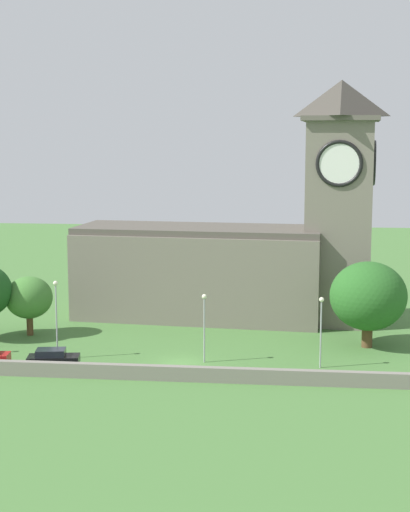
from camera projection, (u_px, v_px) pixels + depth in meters
name	position (u px, v px, depth m)	size (l,w,h in m)	color
ground_plane	(199.00, 325.00, 84.86)	(200.00, 200.00, 0.00)	#477538
church	(241.00, 251.00, 86.77)	(33.92, 12.67, 26.34)	slate
quay_barrier	(171.00, 373.00, 64.97)	(43.39, 0.70, 1.26)	gray
car_black	(53.00, 358.00, 68.74)	(4.78, 2.79, 1.66)	black
streetlamp_west_mid	(56.00, 307.00, 70.79)	(0.44, 0.44, 7.32)	#9EA0A5
streetlamp_central	(204.00, 316.00, 69.81)	(0.44, 0.44, 6.30)	#9EA0A5
streetlamp_east_mid	(321.00, 320.00, 68.08)	(0.44, 0.44, 6.38)	#9EA0A5
tree_riverside_east	(368.00, 296.00, 74.88)	(7.42, 7.42, 8.42)	brown
tree_churchyard	(29.00, 298.00, 79.74)	(4.83, 4.83, 6.15)	brown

